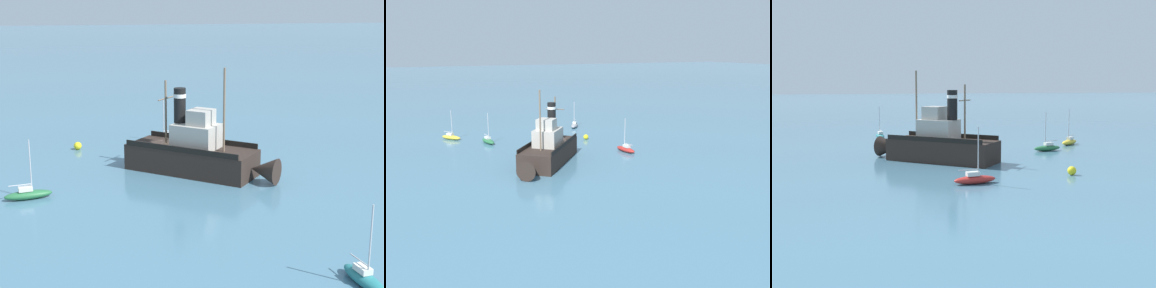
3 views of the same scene
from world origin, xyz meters
TOP-DOWN VIEW (x-y plane):
  - ground_plane at (0.00, 0.00)m, footprint 600.00×600.00m
  - old_tugboat at (2.37, 2.62)m, footprint 11.71×13.30m
  - sailboat_green at (6.95, -12.19)m, footprint 1.83×3.94m
  - sailboat_yellow at (11.90, -17.55)m, footprint 3.26×3.64m
  - sailboat_teal at (25.54, 7.64)m, footprint 3.91×1.59m
  - sailboat_red at (-10.12, 1.58)m, footprint 1.62×3.92m
  - mooring_buoy at (-8.40, -8.24)m, footprint 0.83×0.83m

SIDE VIEW (x-z plane):
  - ground_plane at x=0.00m, z-range 0.00..0.00m
  - mooring_buoy at x=-8.40m, z-range 0.00..0.83m
  - sailboat_green at x=6.95m, z-range -2.02..2.88m
  - sailboat_yellow at x=11.90m, z-range -2.02..2.88m
  - sailboat_teal at x=25.54m, z-range -2.02..2.88m
  - sailboat_red at x=-10.12m, z-range -2.02..2.88m
  - old_tugboat at x=2.37m, z-range -3.12..6.78m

